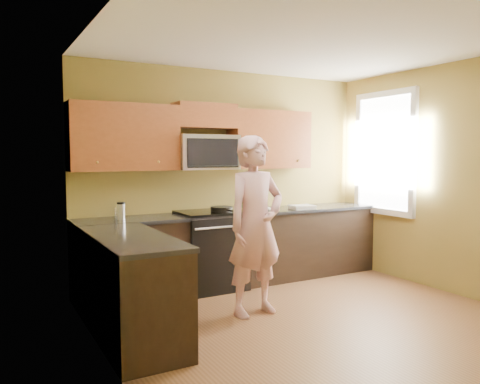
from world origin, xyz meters
TOP-DOWN VIEW (x-y plane):
  - floor at (0.00, 0.00)m, footprint 4.00×4.00m
  - ceiling at (0.00, 0.00)m, footprint 4.00×4.00m
  - wall_back at (0.00, 2.00)m, footprint 4.00×0.00m
  - wall_left at (-2.00, 0.00)m, footprint 0.00×4.00m
  - wall_right at (2.00, 0.00)m, footprint 0.00×4.00m
  - cabinet_back_run at (0.00, 1.70)m, footprint 4.00×0.60m
  - cabinet_left_run at (-1.70, 0.60)m, footprint 0.60×1.60m
  - countertop_back at (0.00, 1.69)m, footprint 4.00×0.62m
  - countertop_left at (-1.69, 0.60)m, footprint 0.62×1.60m
  - stove at (-0.40, 1.68)m, footprint 0.76×0.65m
  - microwave at (-0.40, 1.80)m, footprint 0.76×0.40m
  - upper_cab_left at (-1.39, 1.83)m, footprint 1.22×0.33m
  - upper_cab_right at (0.54, 1.83)m, footprint 1.12×0.33m
  - upper_cab_over_mw at (-0.40, 1.83)m, footprint 0.76×0.33m
  - window at (1.98, 1.20)m, footprint 0.06×1.06m
  - woman at (-0.39, 0.62)m, footprint 0.71×0.51m
  - frying_pan at (-0.29, 1.59)m, footprint 0.28×0.47m
  - butter_tub at (0.00, 1.67)m, footprint 0.18×0.18m
  - toast_slice at (0.19, 1.65)m, footprint 0.13×0.13m
  - napkin_a at (0.30, 1.51)m, footprint 0.14×0.15m
  - napkin_b at (0.39, 1.75)m, footprint 0.15×0.16m
  - dish_towel at (0.86, 1.54)m, footprint 0.33×0.27m
  - travel_mug at (-1.49, 1.66)m, footprint 0.11×0.11m
  - glass_b at (-1.51, 1.73)m, footprint 0.08×0.08m

SIDE VIEW (x-z plane):
  - floor at x=0.00m, z-range 0.00..0.00m
  - cabinet_back_run at x=0.00m, z-range 0.00..0.88m
  - cabinet_left_run at x=-1.70m, z-range 0.00..0.88m
  - stove at x=-0.40m, z-range 0.00..0.95m
  - countertop_back at x=0.00m, z-range 0.88..0.92m
  - countertop_left at x=-1.69m, z-range 0.88..0.92m
  - woman at x=-0.39m, z-range 0.00..1.82m
  - butter_tub at x=0.00m, z-range 0.87..0.97m
  - travel_mug at x=-1.49m, z-range 0.82..1.02m
  - toast_slice at x=0.19m, z-range 0.92..0.93m
  - dish_towel at x=0.86m, z-range 0.92..0.97m
  - frying_pan at x=-0.29m, z-range 0.92..0.98m
  - napkin_a at x=0.30m, z-range 0.92..0.98m
  - napkin_b at x=0.39m, z-range 0.92..0.99m
  - glass_b at x=-1.51m, z-range 0.92..1.04m
  - wall_back at x=0.00m, z-range -0.65..3.35m
  - wall_left at x=-2.00m, z-range -0.65..3.35m
  - wall_right at x=2.00m, z-range -0.65..3.35m
  - microwave at x=-0.40m, z-range 1.24..1.66m
  - upper_cab_left at x=-1.39m, z-range 1.07..1.82m
  - upper_cab_right at x=0.54m, z-range 1.07..1.82m
  - window at x=1.98m, z-range 0.82..2.48m
  - upper_cab_over_mw at x=-0.40m, z-range 1.95..2.25m
  - ceiling at x=0.00m, z-range 2.70..2.70m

